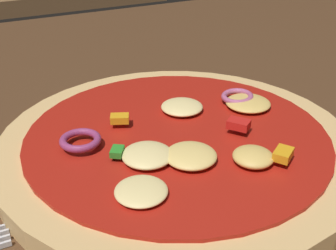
% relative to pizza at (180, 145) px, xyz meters
% --- Properties ---
extents(dining_table, '(1.42, 1.05, 0.04)m').
position_rel_pizza_xyz_m(dining_table, '(-0.01, 0.00, -0.03)').
color(dining_table, '#4C301C').
rests_on(dining_table, ground).
extents(pizza, '(0.30, 0.30, 0.03)m').
position_rel_pizza_xyz_m(pizza, '(0.00, 0.00, 0.00)').
color(pizza, tan).
rests_on(pizza, dining_table).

